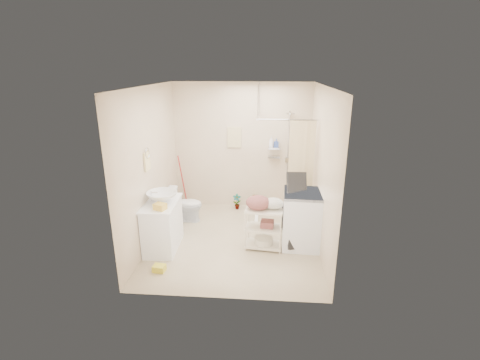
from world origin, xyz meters
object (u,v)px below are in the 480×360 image
object	(u,v)px
vanity	(163,225)
laundry_rack	(264,225)
washing_machine	(303,219)
toilet	(185,204)

from	to	relation	value
vanity	laundry_rack	world-z (taller)	laundry_rack
washing_machine	laundry_rack	distance (m)	0.66
toilet	washing_machine	bearing A→B (deg)	-109.57
washing_machine	toilet	bearing A→B (deg)	162.31
toilet	laundry_rack	bearing A→B (deg)	-120.96
vanity	washing_machine	distance (m)	2.32
vanity	laundry_rack	distance (m)	1.67
vanity	toilet	distance (m)	1.09
toilet	washing_machine	distance (m)	2.33
vanity	washing_machine	xyz separation A→B (m)	(2.30, 0.27, 0.07)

